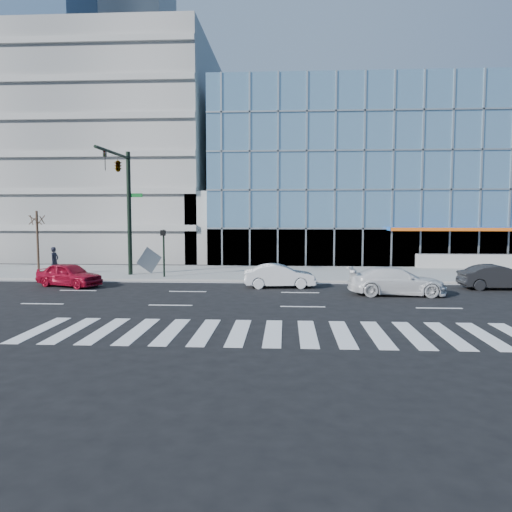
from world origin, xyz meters
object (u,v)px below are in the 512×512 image
(ped_signal_post, at_px, (164,246))
(pedestrian, at_px, (55,261))
(street_tree_near, at_px, (37,219))
(traffic_signal, at_px, (121,181))
(dark_sedan, at_px, (498,277))
(red_sedan, at_px, (69,275))
(tilted_panel, at_px, (149,260))
(white_suv, at_px, (396,281))
(white_sedan, at_px, (280,276))

(ped_signal_post, distance_m, pedestrian, 7.54)
(street_tree_near, bearing_deg, traffic_signal, -22.71)
(ped_signal_post, xyz_separation_m, dark_sedan, (19.39, -3.14, -1.47))
(dark_sedan, height_order, red_sedan, red_sedan)
(traffic_signal, height_order, pedestrian, traffic_signal)
(ped_signal_post, xyz_separation_m, street_tree_near, (-9.50, 2.56, 1.64))
(street_tree_near, distance_m, tilted_panel, 8.61)
(white_suv, relative_size, tilted_panel, 3.77)
(white_sedan, height_order, tilted_panel, tilted_panel)
(dark_sedan, distance_m, red_sedan, 24.02)
(pedestrian, relative_size, tilted_panel, 1.41)
(dark_sedan, xyz_separation_m, red_sedan, (-24.02, -0.34, 0.00))
(dark_sedan, bearing_deg, pedestrian, 80.65)
(dark_sedan, bearing_deg, white_sedan, 88.73)
(tilted_panel, bearing_deg, ped_signal_post, -86.94)
(street_tree_near, distance_m, red_sedan, 8.35)
(white_suv, bearing_deg, street_tree_near, 72.28)
(ped_signal_post, relative_size, dark_sedan, 0.73)
(red_sedan, bearing_deg, white_suv, -74.96)
(traffic_signal, relative_size, tilted_panel, 6.15)
(street_tree_near, height_order, dark_sedan, street_tree_near)
(ped_signal_post, xyz_separation_m, red_sedan, (-4.63, -3.48, -1.46))
(tilted_panel, bearing_deg, dark_sedan, -50.97)
(ped_signal_post, relative_size, red_sedan, 0.75)
(ped_signal_post, height_order, white_suv, ped_signal_post)
(white_suv, distance_m, tilted_panel, 16.34)
(street_tree_near, xyz_separation_m, dark_sedan, (28.89, -5.70, -3.11))
(ped_signal_post, bearing_deg, white_sedan, -23.04)
(ped_signal_post, height_order, street_tree_near, street_tree_near)
(traffic_signal, xyz_separation_m, white_sedan, (9.89, -2.77, -5.51))
(traffic_signal, distance_m, red_sedan, 6.66)
(dark_sedan, xyz_separation_m, pedestrian, (-26.83, 3.81, 0.39))
(white_sedan, bearing_deg, white_suv, -115.51)
(ped_signal_post, relative_size, pedestrian, 1.64)
(dark_sedan, bearing_deg, street_tree_near, 77.57)
(traffic_signal, relative_size, pedestrian, 4.38)
(street_tree_near, xyz_separation_m, pedestrian, (2.06, -1.89, -2.72))
(street_tree_near, distance_m, dark_sedan, 29.61)
(ped_signal_post, height_order, pedestrian, ped_signal_post)
(ped_signal_post, height_order, dark_sedan, ped_signal_post)
(street_tree_near, xyz_separation_m, white_suv, (22.89, -7.94, -3.07))
(ped_signal_post, relative_size, white_suv, 0.61)
(traffic_signal, xyz_separation_m, white_suv, (15.89, -5.01, -5.45))
(white_suv, height_order, red_sedan, white_suv)
(pedestrian, bearing_deg, white_sedan, -92.84)
(traffic_signal, xyz_separation_m, pedestrian, (-4.94, 1.04, -5.10))
(red_sedan, bearing_deg, traffic_signal, -13.44)
(white_suv, height_order, pedestrian, pedestrian)
(pedestrian, bearing_deg, traffic_signal, -90.31)
(white_suv, distance_m, pedestrian, 21.69)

